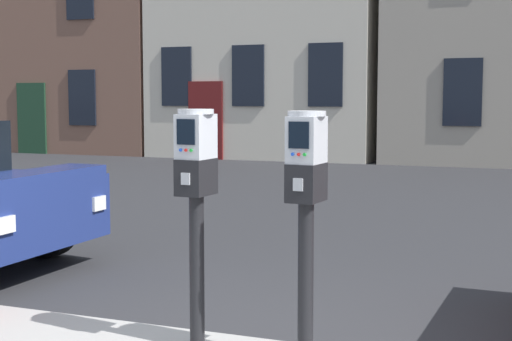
{
  "coord_description": "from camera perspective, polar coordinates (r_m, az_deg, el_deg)",
  "views": [
    {
      "loc": [
        1.78,
        -4.12,
        1.65
      ],
      "look_at": [
        0.15,
        -0.0,
        1.23
      ],
      "focal_mm": 52.8,
      "sensor_mm": 36.0,
      "label": 1
    }
  ],
  "objects": [
    {
      "name": "parking_meter_near_kerb",
      "position": [
        4.51,
        -4.55,
        -1.07
      ],
      "size": [
        0.23,
        0.26,
        1.45
      ],
      "rotation": [
        0.0,
        0.0,
        -1.63
      ],
      "color": "black",
      "rests_on": "sidewalk_slab"
    },
    {
      "name": "parking_meter_twin_adjacent",
      "position": [
        4.25,
        3.82,
        -1.52
      ],
      "size": [
        0.23,
        0.26,
        1.44
      ],
      "rotation": [
        0.0,
        0.0,
        -1.63
      ],
      "color": "black",
      "rests_on": "sidewalk_slab"
    }
  ]
}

